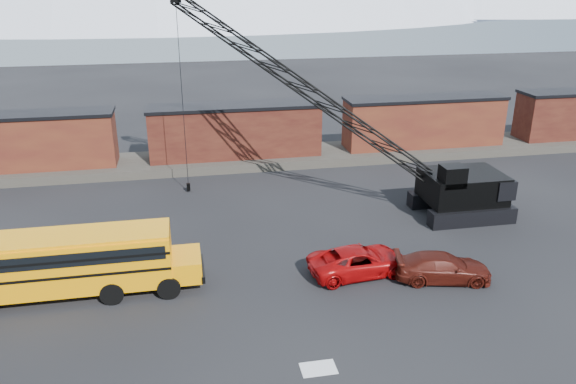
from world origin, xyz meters
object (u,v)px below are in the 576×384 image
at_px(school_bus, 71,262).
at_px(crawler_crane, 307,90).
at_px(maroon_suv, 443,267).
at_px(red_pickup, 359,261).

bearing_deg(school_bus, crawler_crane, 34.48).
distance_m(school_bus, maroon_suv, 18.09).
bearing_deg(crawler_crane, maroon_suv, -68.12).
distance_m(red_pickup, crawler_crane, 12.03).
height_order(school_bus, red_pickup, school_bus).
bearing_deg(crawler_crane, red_pickup, -86.71).
distance_m(school_bus, red_pickup, 14.07).
height_order(red_pickup, crawler_crane, crawler_crane).
relative_size(school_bus, maroon_suv, 2.42).
bearing_deg(maroon_suv, crawler_crane, 33.72).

